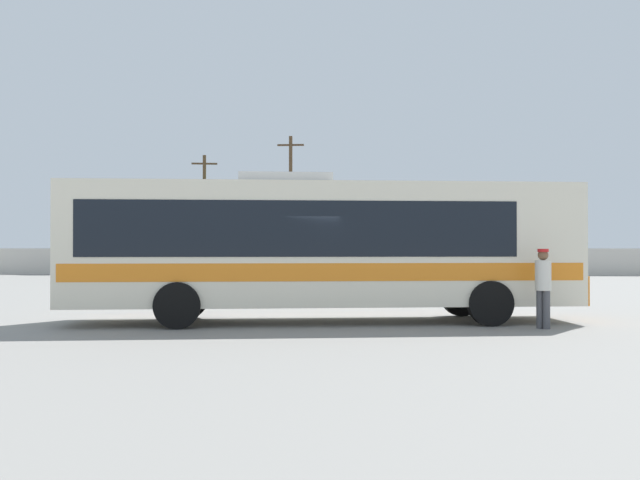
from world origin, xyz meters
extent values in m
plane|color=gray|center=(0.00, 10.00, 0.00)|extent=(300.00, 300.00, 0.00)
cube|color=beige|center=(0.00, 29.96, 0.86)|extent=(80.00, 0.30, 1.73)
cube|color=silver|center=(0.79, 0.16, 1.88)|extent=(12.36, 4.26, 2.88)
cube|color=black|center=(0.19, 0.08, 2.23)|extent=(10.21, 3.97, 1.27)
cube|color=orange|center=(0.79, 0.16, 1.25)|extent=(12.13, 4.24, 0.40)
cube|color=#19212D|center=(6.80, 1.03, 2.40)|extent=(0.37, 2.28, 1.50)
cube|color=orange|center=(6.81, 1.03, 0.79)|extent=(0.42, 2.48, 0.69)
cube|color=#B2B2B2|center=(-0.11, 0.03, 3.44)|extent=(2.38, 1.70, 0.24)
cylinder|color=black|center=(4.33, 1.91, 0.52)|extent=(1.07, 0.45, 1.04)
cylinder|color=black|center=(4.68, -0.51, 0.52)|extent=(1.07, 0.45, 1.04)
cylinder|color=black|center=(-2.69, 0.90, 0.52)|extent=(1.07, 0.45, 1.04)
cylinder|color=black|center=(-2.34, -1.53, 0.52)|extent=(1.07, 0.45, 1.04)
cylinder|color=#4C4C51|center=(5.70, -0.94, 0.42)|extent=(0.16, 0.16, 0.85)
cylinder|color=#4C4C51|center=(5.82, -1.05, 0.42)|extent=(0.16, 0.16, 0.85)
cylinder|color=silver|center=(5.76, -1.00, 1.19)|extent=(0.50, 0.50, 0.67)
sphere|color=brown|center=(5.76, -1.00, 1.64)|extent=(0.23, 0.23, 0.23)
cylinder|color=red|center=(5.76, -1.00, 1.74)|extent=(0.24, 0.24, 0.07)
cube|color=red|center=(-8.37, 26.04, 0.64)|extent=(4.34, 1.94, 0.63)
cube|color=black|center=(-8.16, 26.03, 1.21)|extent=(2.41, 1.73, 0.52)
cylinder|color=black|center=(-9.73, 25.20, 0.32)|extent=(0.65, 0.24, 0.64)
cylinder|color=black|center=(-9.67, 26.96, 0.32)|extent=(0.65, 0.24, 0.64)
cylinder|color=black|center=(-7.07, 25.11, 0.32)|extent=(0.65, 0.24, 0.64)
cylinder|color=black|center=(-7.02, 26.88, 0.32)|extent=(0.65, 0.24, 0.64)
cube|color=maroon|center=(-3.04, 26.07, 0.63)|extent=(4.46, 1.88, 0.62)
cube|color=black|center=(-2.82, 26.07, 1.20)|extent=(2.47, 1.70, 0.51)
cylinder|color=black|center=(-4.43, 25.21, 0.32)|extent=(0.64, 0.23, 0.64)
cylinder|color=black|center=(-4.40, 26.98, 0.32)|extent=(0.64, 0.23, 0.64)
cylinder|color=black|center=(-1.68, 25.16, 0.32)|extent=(0.64, 0.23, 0.64)
cylinder|color=black|center=(-1.65, 26.93, 0.32)|extent=(0.64, 0.23, 0.64)
cylinder|color=#4C3823|center=(-3.17, 31.53, 4.65)|extent=(0.24, 0.24, 9.31)
cube|color=#473321|center=(-3.17, 31.53, 8.71)|extent=(1.80, 0.15, 0.12)
cylinder|color=#4C3823|center=(-9.47, 33.38, 4.15)|extent=(0.24, 0.24, 8.30)
cube|color=#473321|center=(-9.47, 33.38, 7.70)|extent=(1.79, 0.44, 0.12)
cylinder|color=brown|center=(-17.01, 33.04, 1.55)|extent=(0.32, 0.32, 3.10)
ellipsoid|color=#23561E|center=(-17.01, 33.04, 4.60)|extent=(4.29, 4.29, 3.65)
cylinder|color=brown|center=(-7.93, 32.94, 1.26)|extent=(0.32, 0.32, 2.53)
ellipsoid|color=#38752D|center=(-7.93, 32.94, 4.18)|extent=(4.70, 4.70, 4.00)
camera|label=1|loc=(1.81, -17.47, 1.81)|focal=41.03mm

